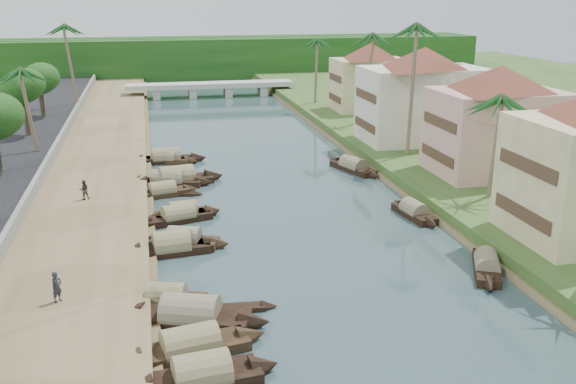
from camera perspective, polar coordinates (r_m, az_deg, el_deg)
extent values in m
plane|color=#32474B|center=(42.29, 2.98, -6.34)|extent=(220.00, 220.00, 0.00)
cube|color=brown|center=(59.92, -17.21, 0.48)|extent=(10.00, 180.00, 0.80)
cube|color=#2A4D1F|center=(66.47, 14.35, 2.52)|extent=(16.00, 180.00, 1.20)
cube|color=slate|center=(60.20, -21.26, 1.09)|extent=(0.40, 180.00, 1.10)
cube|color=#153A10|center=(133.36, -7.99, 11.56)|extent=(120.00, 4.00, 8.00)
cube|color=#153A10|center=(138.32, -8.16, 11.76)|extent=(120.00, 4.00, 8.00)
cube|color=#153A10|center=(143.29, -8.33, 11.94)|extent=(120.00, 4.00, 8.00)
cube|color=#A8A89D|center=(110.83, -6.95, 9.42)|extent=(28.00, 4.00, 0.80)
cube|color=#A8A89D|center=(110.50, -11.63, 8.60)|extent=(1.20, 3.50, 1.80)
cube|color=#A8A89D|center=(110.74, -8.49, 8.78)|extent=(1.20, 3.50, 1.80)
cube|color=#A8A89D|center=(111.30, -5.38, 8.93)|extent=(1.20, 3.50, 1.80)
cube|color=#A8A89D|center=(112.18, -2.30, 9.06)|extent=(1.20, 3.50, 1.80)
cube|color=#452F20|center=(44.52, 20.06, -1.76)|extent=(0.10, 6.40, 0.90)
cube|color=#452F20|center=(43.64, 20.49, 2.21)|extent=(0.10, 6.40, 0.90)
cube|color=tan|center=(60.85, 17.99, 5.09)|extent=(11.00, 8.00, 7.50)
pyramid|color=brown|center=(60.08, 18.43, 9.61)|extent=(14.11, 14.11, 2.20)
cube|color=#452F20|center=(58.69, 13.12, 3.18)|extent=(0.10, 6.40, 0.90)
cube|color=#452F20|center=(58.05, 13.32, 6.05)|extent=(0.10, 6.40, 0.90)
cube|color=white|center=(72.59, 11.83, 7.63)|extent=(13.00, 8.00, 8.00)
pyramid|color=brown|center=(71.95, 12.08, 11.63)|extent=(15.59, 15.59, 2.20)
cube|color=#452F20|center=(70.56, 6.83, 5.95)|extent=(0.10, 6.40, 0.90)
cube|color=#452F20|center=(70.01, 6.93, 8.51)|extent=(0.10, 6.40, 0.90)
cube|color=beige|center=(91.40, 7.29, 9.46)|extent=(10.00, 7.00, 7.00)
pyramid|color=brown|center=(90.90, 7.40, 12.34)|extent=(12.62, 12.62, 2.20)
cube|color=#452F20|center=(90.10, 4.19, 8.32)|extent=(0.10, 5.60, 0.90)
cube|color=#452F20|center=(89.71, 4.23, 10.08)|extent=(0.10, 5.60, 0.90)
cube|color=black|center=(30.39, -7.63, -16.29)|extent=(5.53, 2.55, 0.70)
cone|color=black|center=(30.95, -2.08, -15.27)|extent=(1.76, 1.89, 1.88)
cylinder|color=#827953|center=(30.19, -7.66, -15.68)|extent=(4.29, 2.47, 1.98)
cube|color=black|center=(32.64, -8.65, -13.77)|extent=(6.00, 2.86, 0.70)
cone|color=black|center=(33.38, -3.21, -12.66)|extent=(1.93, 1.90, 1.80)
cone|color=black|center=(32.11, -14.36, -14.55)|extent=(1.93, 1.90, 1.80)
cylinder|color=#827953|center=(32.44, -8.68, -13.20)|extent=(4.68, 2.67, 1.87)
cube|color=black|center=(35.39, -8.63, -11.14)|extent=(6.64, 4.08, 0.70)
cone|color=black|center=(34.59, -2.92, -11.51)|extent=(2.34, 2.33, 2.02)
cone|color=black|center=(36.44, -14.04, -10.47)|extent=(2.34, 2.33, 2.02)
cylinder|color=#78735A|center=(35.21, -8.66, -10.60)|extent=(5.26, 3.64, 2.10)
cube|color=black|center=(37.42, -10.70, -9.60)|extent=(4.68, 2.74, 0.70)
cone|color=black|center=(36.83, -6.96, -9.73)|extent=(1.63, 1.67, 1.49)
cone|color=black|center=(38.09, -14.33, -9.22)|extent=(1.63, 1.67, 1.49)
cylinder|color=#827953|center=(37.25, -10.74, -9.08)|extent=(3.70, 2.49, 1.56)
cube|color=black|center=(44.48, -10.28, -5.10)|extent=(5.29, 2.52, 0.70)
cone|color=black|center=(44.88, -6.70, -4.61)|extent=(1.70, 1.93, 1.93)
cone|color=black|center=(44.19, -13.93, -5.39)|extent=(1.70, 1.93, 1.93)
cylinder|color=#827953|center=(44.33, -10.31, -4.65)|extent=(4.10, 2.46, 2.05)
cube|color=black|center=(45.46, -9.20, -4.54)|extent=(4.98, 3.18, 0.70)
cone|color=black|center=(44.77, -5.99, -4.64)|extent=(1.80, 1.89, 1.66)
cone|color=black|center=(46.22, -12.31, -4.25)|extent=(1.80, 1.89, 1.66)
cylinder|color=#78735A|center=(45.32, -9.22, -4.10)|extent=(3.97, 2.86, 1.75)
cube|color=black|center=(50.26, -9.72, -2.41)|extent=(5.38, 3.04, 0.70)
cone|color=black|center=(51.18, -6.72, -1.82)|extent=(1.83, 1.82, 1.62)
cone|color=black|center=(49.43, -12.83, -2.85)|extent=(1.83, 1.82, 1.62)
cylinder|color=#827953|center=(50.13, -9.74, -2.01)|extent=(4.24, 2.75, 1.68)
cube|color=black|center=(51.01, -9.29, -2.10)|extent=(4.59, 2.27, 0.70)
cone|color=black|center=(51.48, -6.63, -1.70)|extent=(1.50, 1.65, 1.61)
cone|color=black|center=(50.59, -12.00, -2.32)|extent=(1.50, 1.65, 1.61)
cylinder|color=#827953|center=(50.88, -9.31, -1.69)|extent=(3.58, 2.18, 1.70)
cube|color=black|center=(59.92, -10.63, 0.77)|extent=(6.40, 3.23, 0.70)
cone|color=black|center=(59.29, -7.40, 0.83)|extent=(2.09, 2.01, 1.84)
cone|color=black|center=(60.69, -13.79, 0.85)|extent=(2.09, 2.01, 1.84)
cylinder|color=#78735A|center=(59.81, -10.65, 1.12)|extent=(5.01, 2.96, 1.90)
cube|color=black|center=(56.78, -11.07, -0.18)|extent=(4.83, 2.53, 0.70)
cone|color=black|center=(57.40, -8.61, 0.23)|extent=(1.61, 1.63, 1.50)
cone|color=black|center=(56.21, -13.59, -0.44)|extent=(1.61, 1.63, 1.50)
cylinder|color=#827953|center=(56.67, -11.09, 0.19)|extent=(3.78, 2.33, 1.57)
cube|color=black|center=(60.24, -9.84, 0.90)|extent=(6.85, 3.43, 0.70)
cone|color=black|center=(61.10, -6.53, 1.36)|extent=(2.25, 2.34, 2.23)
cone|color=black|center=(59.54, -13.24, 0.58)|extent=(2.25, 2.34, 2.23)
cylinder|color=#827953|center=(60.14, -9.85, 1.25)|extent=(5.35, 3.23, 2.34)
cube|color=black|center=(67.95, -10.92, 2.72)|extent=(5.44, 3.19, 0.70)
cone|color=black|center=(67.06, -8.55, 2.72)|extent=(1.85, 1.75, 1.49)
cone|color=black|center=(68.92, -13.23, 2.84)|extent=(1.85, 1.75, 1.49)
cylinder|color=#78735A|center=(67.86, -10.94, 3.03)|extent=(4.29, 2.82, 1.52)
cube|color=black|center=(68.12, -10.69, 2.77)|extent=(6.05, 2.16, 0.70)
cone|color=black|center=(68.14, -7.90, 2.98)|extent=(1.79, 1.81, 1.94)
cone|color=black|center=(68.22, -13.48, 2.68)|extent=(1.79, 1.81, 1.94)
cylinder|color=#827953|center=(68.03, -10.71, 3.08)|extent=(4.64, 2.19, 2.02)
cube|color=black|center=(42.80, 17.22, -6.55)|extent=(3.52, 5.32, 0.70)
cone|color=black|center=(45.42, 16.98, -5.01)|extent=(1.82, 1.89, 1.49)
cone|color=black|center=(40.15, 17.51, -8.08)|extent=(1.82, 1.89, 1.49)
cylinder|color=#78735A|center=(42.65, 17.26, -6.08)|extent=(3.06, 4.24, 1.53)
cube|color=black|center=(51.57, 11.14, -1.98)|extent=(2.13, 4.92, 0.70)
cone|color=black|center=(53.70, 9.71, -1.03)|extent=(1.53, 1.54, 1.51)
cone|color=black|center=(49.45, 12.71, -2.83)|extent=(1.53, 1.54, 1.51)
cylinder|color=#78735A|center=(51.45, 11.17, -1.58)|extent=(2.04, 3.81, 1.57)
cube|color=black|center=(64.06, 5.82, 2.06)|extent=(3.50, 6.06, 0.70)
cone|color=black|center=(66.55, 4.14, 2.75)|extent=(1.96, 2.06, 1.69)
cone|color=black|center=(61.59, 7.64, 1.45)|extent=(1.96, 2.06, 1.69)
cylinder|color=#78735A|center=(63.96, 5.83, 2.39)|extent=(3.11, 4.78, 1.74)
cube|color=black|center=(36.42, -5.04, -10.31)|extent=(3.87, 1.16, 0.35)
cone|color=black|center=(36.55, -1.63, -10.14)|extent=(1.02, 0.92, 0.85)
cone|color=black|center=(36.41, -8.47, -10.45)|extent=(1.02, 0.92, 0.85)
cube|color=black|center=(56.90, -10.25, -0.20)|extent=(4.02, 1.57, 0.35)
cone|color=black|center=(56.57, -8.03, -0.19)|extent=(1.12, 0.97, 0.79)
cone|color=black|center=(57.31, -12.43, -0.21)|extent=(1.12, 0.97, 0.79)
cylinder|color=brown|center=(53.19, 17.82, 3.76)|extent=(0.80, 0.36, 8.10)
sphere|color=#1A4F1E|center=(52.47, 18.21, 7.88)|extent=(3.20, 3.20, 3.20)
cylinder|color=brown|center=(65.07, 10.90, 8.80)|extent=(0.65, 0.36, 12.95)
sphere|color=#1A4F1E|center=(64.47, 11.22, 14.27)|extent=(3.20, 3.20, 3.20)
cylinder|color=brown|center=(81.25, 6.82, 9.93)|extent=(1.75, 0.36, 10.94)
sphere|color=#1A4F1E|center=(80.76, 6.95, 13.64)|extent=(3.20, 3.20, 3.20)
cylinder|color=brown|center=(69.88, -21.88, 6.70)|extent=(1.20, 0.36, 8.35)
sphere|color=#1A4F1E|center=(69.34, -22.26, 9.95)|extent=(3.20, 3.20, 3.20)
cylinder|color=brown|center=(96.13, 2.48, 10.65)|extent=(0.63, 0.36, 9.29)
sphere|color=#1A4F1E|center=(95.72, 2.51, 13.30)|extent=(3.20, 3.20, 3.20)
cylinder|color=brown|center=(97.25, -18.58, 10.59)|extent=(1.38, 0.36, 11.32)
sphere|color=#1A4F1E|center=(96.85, -18.89, 13.78)|extent=(3.20, 3.20, 3.20)
cylinder|color=#433526|center=(78.87, -22.21, 6.03)|extent=(0.60, 0.60, 3.82)
ellipsoid|color=#153A10|center=(78.32, -22.51, 8.65)|extent=(4.40, 4.40, 3.62)
cylinder|color=#433526|center=(90.48, -21.02, 7.32)|extent=(0.60, 0.60, 3.34)
ellipsoid|color=#153A10|center=(90.04, -21.24, 9.31)|extent=(4.61, 4.61, 3.79)
cylinder|color=#433526|center=(77.77, 14.22, 6.56)|extent=(0.60, 0.60, 4.02)
ellipsoid|color=#153A10|center=(77.18, 14.43, 9.36)|extent=(4.79, 4.79, 3.94)
imported|color=#26262D|center=(37.32, -19.87, -7.94)|extent=(0.73, 0.76, 1.76)
imported|color=#352B25|center=(54.74, -17.68, 0.19)|extent=(0.89, 0.75, 1.61)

